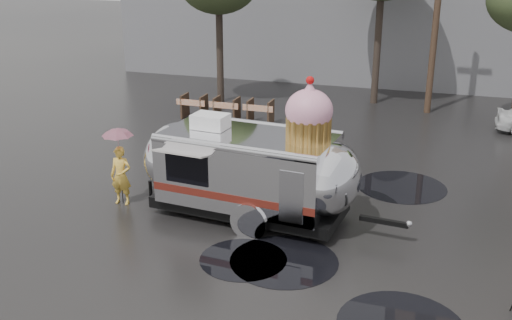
% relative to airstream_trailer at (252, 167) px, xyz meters
% --- Properties ---
extents(ground, '(120.00, 120.00, 0.00)m').
position_rel_airstream_trailer_xyz_m(ground, '(1.50, -1.25, -1.45)').
color(ground, black).
rests_on(ground, ground).
extents(puddles, '(6.14, 10.01, 0.01)m').
position_rel_airstream_trailer_xyz_m(puddles, '(2.75, -0.96, -1.44)').
color(puddles, black).
rests_on(puddles, ground).
extents(utility_pole, '(1.60, 0.28, 9.00)m').
position_rel_airstream_trailer_xyz_m(utility_pole, '(4.00, 12.75, 3.17)').
color(utility_pole, '#473323').
rests_on(utility_pole, ground).
extents(barricade_row, '(4.30, 0.80, 1.00)m').
position_rel_airstream_trailer_xyz_m(barricade_row, '(-4.05, 8.71, -0.92)').
color(barricade_row, '#473323').
rests_on(barricade_row, ground).
extents(airstream_trailer, '(7.64, 3.11, 4.12)m').
position_rel_airstream_trailer_xyz_m(airstream_trailer, '(0.00, 0.00, 0.00)').
color(airstream_trailer, silver).
rests_on(airstream_trailer, ground).
extents(person_left, '(0.64, 0.45, 1.71)m').
position_rel_airstream_trailer_xyz_m(person_left, '(-3.84, -0.34, -0.59)').
color(person_left, yellow).
rests_on(person_left, ground).
extents(umbrella_pink, '(1.08, 1.08, 2.29)m').
position_rel_airstream_trailer_xyz_m(umbrella_pink, '(-3.84, -0.34, 0.47)').
color(umbrella_pink, '#CE8097').
rests_on(umbrella_pink, ground).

